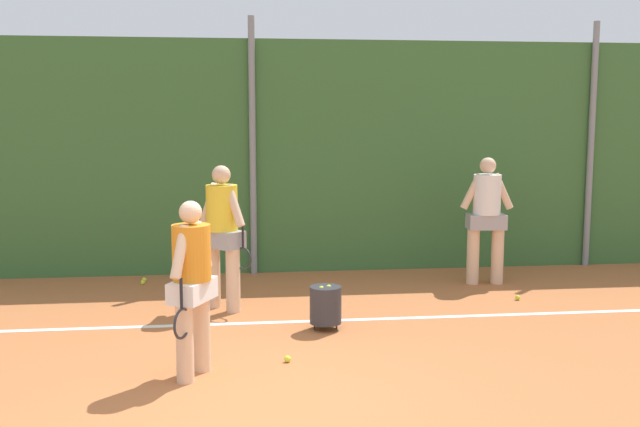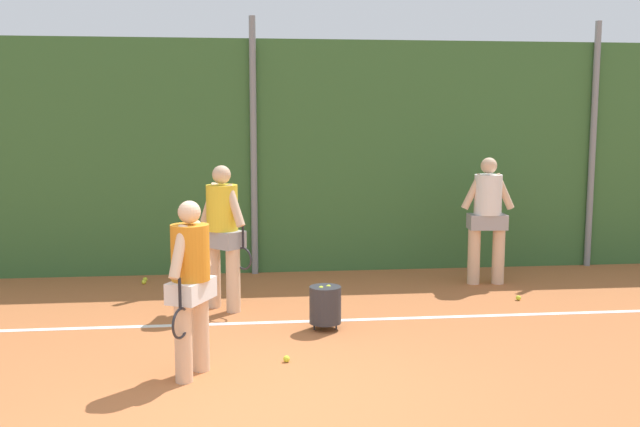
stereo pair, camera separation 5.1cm
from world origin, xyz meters
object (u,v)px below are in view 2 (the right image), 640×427
Objects in this scene: tennis_ball_4 at (145,279)px; tennis_ball_5 at (205,337)px; player_midcourt at (223,230)px; tennis_ball_3 at (144,282)px; player_backcourt_far at (487,213)px; player_foreground_near at (191,279)px; tennis_ball_0 at (287,359)px; tennis_ball_1 at (518,298)px; ball_hopper at (325,305)px.

tennis_ball_4 is 3.11m from tennis_ball_5.
player_midcourt is 27.38× the size of tennis_ball_3.
player_backcourt_far is at bearing -5.81° from tennis_ball_3.
player_backcourt_far is (3.98, 3.36, 0.10)m from player_foreground_near.
tennis_ball_3 is 1.00× the size of tennis_ball_4.
tennis_ball_5 is (-0.83, 0.80, 0.00)m from tennis_ball_0.
tennis_ball_1 is at bearing 146.18° from player_foreground_near.
tennis_ball_0 is at bearing -146.82° from tennis_ball_1.
player_foreground_near is 5.20m from player_backcourt_far.
player_foreground_near is at bearing -93.58° from tennis_ball_5.
player_midcourt is 27.38× the size of tennis_ball_0.
ball_hopper reaches higher than tennis_ball_0.
tennis_ball_3 is at bearing 109.83° from tennis_ball_5.
player_foreground_near is 24.95× the size of tennis_ball_3.
ball_hopper is 3.44m from tennis_ball_3.
tennis_ball_3 is at bearing 178.76° from player_backcourt_far.
player_backcourt_far is 27.61× the size of tennis_ball_0.
player_backcourt_far is 4.63m from tennis_ball_5.
player_backcourt_far reaches higher than tennis_ball_0.
tennis_ball_1 is at bearing 17.73° from tennis_ball_5.
player_foreground_near is 0.91× the size of player_midcourt.
player_foreground_near is 2.36m from player_midcourt.
tennis_ball_5 is at bearing -145.29° from player_backcourt_far.
player_midcourt is 2.15m from tennis_ball_3.
player_foreground_near is 2.04m from ball_hopper.
tennis_ball_0 is 1.00× the size of tennis_ball_5.
player_foreground_near is at bearing -149.86° from tennis_ball_1.
player_midcourt reaches higher than player_foreground_near.
tennis_ball_1 is 5.23m from tennis_ball_3.
player_backcourt_far reaches higher than tennis_ball_4.
player_midcourt reaches higher than tennis_ball_1.
player_foreground_near is at bearing -76.98° from tennis_ball_4.
tennis_ball_0 is (-3.08, -3.07, -0.99)m from player_backcourt_far.
tennis_ball_4 is at bearing 108.77° from tennis_ball_5.
player_midcourt is at bearing -55.02° from tennis_ball_4.
ball_hopper is at bearing -137.30° from player_backcourt_far.
player_foreground_near reaches higher than tennis_ball_3.
player_backcourt_far is (3.73, 1.01, 0.01)m from player_midcourt.
tennis_ball_3 is (-1.82, 3.57, 0.00)m from tennis_ball_0.
tennis_ball_3 is at bearing 117.06° from tennis_ball_0.
ball_hopper reaches higher than tennis_ball_3.
ball_hopper is 2.89m from tennis_ball_1.
player_midcourt is at bearing 138.85° from ball_hopper.
tennis_ball_5 is (1.00, -2.77, 0.00)m from tennis_ball_3.
player_midcourt is 27.38× the size of tennis_ball_4.
tennis_ball_0 and tennis_ball_3 have the same top height.
player_backcourt_far reaches higher than tennis_ball_1.
tennis_ball_0 is 4.01m from tennis_ball_3.
player_foreground_near is 0.90× the size of player_backcourt_far.
player_foreground_near is at bearing -135.26° from player_backcourt_far.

